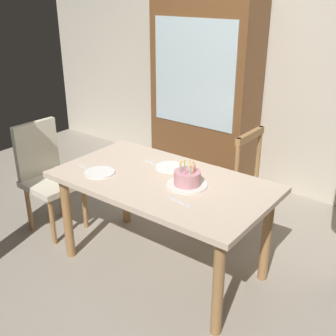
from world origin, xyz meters
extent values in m
plane|color=#9E9384|center=(0.00, 0.00, 0.00)|extent=(6.40, 6.40, 0.00)
cube|color=beige|center=(0.00, 1.85, 1.30)|extent=(6.40, 0.10, 2.60)
cube|color=beige|center=(0.00, 0.00, 0.72)|extent=(1.55, 0.87, 0.04)
cylinder|color=#9E7042|center=(-0.68, -0.33, 0.35)|extent=(0.07, 0.07, 0.70)
cylinder|color=#9E7042|center=(0.68, -0.33, 0.35)|extent=(0.07, 0.07, 0.70)
cylinder|color=#9E7042|center=(-0.68, 0.33, 0.35)|extent=(0.07, 0.07, 0.70)
cylinder|color=#9E7042|center=(0.68, 0.33, 0.35)|extent=(0.07, 0.07, 0.70)
cylinder|color=silver|center=(0.20, 0.02, 0.75)|extent=(0.28, 0.28, 0.01)
cylinder|color=#D18C93|center=(0.20, 0.02, 0.80)|extent=(0.18, 0.18, 0.09)
cylinder|color=#F2994C|center=(0.25, 0.02, 0.88)|extent=(0.01, 0.01, 0.05)
sphere|color=#FFC64C|center=(0.25, 0.02, 0.91)|extent=(0.01, 0.01, 0.01)
cylinder|color=#E54C4C|center=(0.24, 0.05, 0.88)|extent=(0.01, 0.01, 0.05)
sphere|color=#FFC64C|center=(0.24, 0.05, 0.91)|extent=(0.01, 0.01, 0.01)
cylinder|color=#D872CC|center=(0.21, 0.07, 0.88)|extent=(0.01, 0.01, 0.05)
sphere|color=#FFC64C|center=(0.21, 0.07, 0.91)|extent=(0.01, 0.01, 0.01)
cylinder|color=yellow|center=(0.18, 0.07, 0.88)|extent=(0.01, 0.01, 0.05)
sphere|color=#FFC64C|center=(0.18, 0.07, 0.91)|extent=(0.01, 0.01, 0.01)
cylinder|color=#66CC72|center=(0.15, 0.05, 0.88)|extent=(0.01, 0.01, 0.05)
sphere|color=#FFC64C|center=(0.15, 0.05, 0.91)|extent=(0.01, 0.01, 0.01)
cylinder|color=yellow|center=(0.15, 0.02, 0.88)|extent=(0.01, 0.01, 0.05)
sphere|color=#FFC64C|center=(0.15, 0.02, 0.91)|extent=(0.01, 0.01, 0.01)
cylinder|color=#66CC72|center=(0.16, -0.01, 0.88)|extent=(0.01, 0.01, 0.05)
sphere|color=#FFC64C|center=(0.16, -0.01, 0.91)|extent=(0.01, 0.01, 0.01)
cylinder|color=#D872CC|center=(0.18, -0.02, 0.88)|extent=(0.01, 0.01, 0.05)
sphere|color=#FFC64C|center=(0.18, -0.02, 0.91)|extent=(0.01, 0.01, 0.01)
cylinder|color=#D872CC|center=(0.21, -0.02, 0.88)|extent=(0.01, 0.01, 0.05)
sphere|color=#FFC64C|center=(0.21, -0.02, 0.91)|extent=(0.01, 0.01, 0.01)
cylinder|color=#66CC72|center=(0.24, 0.00, 0.88)|extent=(0.01, 0.01, 0.05)
sphere|color=#FFC64C|center=(0.24, 0.00, 0.91)|extent=(0.01, 0.01, 0.01)
cylinder|color=white|center=(-0.43, -0.19, 0.75)|extent=(0.22, 0.22, 0.01)
cylinder|color=white|center=(-0.08, 0.19, 0.75)|extent=(0.22, 0.22, 0.01)
cube|color=silver|center=(-0.59, -0.19, 0.75)|extent=(0.18, 0.05, 0.01)
cube|color=silver|center=(-0.24, 0.18, 0.75)|extent=(0.18, 0.03, 0.01)
cube|color=silver|center=(0.31, -0.20, 0.75)|extent=(0.18, 0.03, 0.01)
cube|color=beige|center=(0.09, 0.75, 0.45)|extent=(0.45, 0.45, 0.05)
cylinder|color=#9E7042|center=(-0.08, 0.93, 0.21)|extent=(0.04, 0.04, 0.42)
cylinder|color=#9E7042|center=(-0.09, 0.59, 0.21)|extent=(0.04, 0.04, 0.42)
cylinder|color=#9E7042|center=(0.26, 0.92, 0.21)|extent=(0.04, 0.04, 0.42)
cylinder|color=#9E7042|center=(0.25, 0.58, 0.21)|extent=(0.04, 0.04, 0.42)
cylinder|color=#9E7042|center=(0.29, 0.93, 0.70)|extent=(0.04, 0.04, 0.50)
cylinder|color=#9E7042|center=(0.28, 0.57, 0.70)|extent=(0.04, 0.04, 0.50)
cube|color=#9E7042|center=(0.29, 0.75, 0.92)|extent=(0.05, 0.40, 0.06)
cube|color=beige|center=(-1.08, -0.13, 0.45)|extent=(0.46, 0.46, 0.05)
cylinder|color=#9E7042|center=(-0.92, -0.31, 0.21)|extent=(0.04, 0.04, 0.42)
cylinder|color=#9E7042|center=(-0.90, 0.03, 0.21)|extent=(0.04, 0.04, 0.42)
cylinder|color=#9E7042|center=(-1.26, -0.29, 0.21)|extent=(0.04, 0.04, 0.42)
cylinder|color=#9E7042|center=(-1.24, 0.05, 0.21)|extent=(0.04, 0.04, 0.42)
cube|color=beige|center=(-1.28, -0.12, 0.70)|extent=(0.07, 0.40, 0.50)
cube|color=brown|center=(-0.65, 1.56, 0.95)|extent=(1.10, 0.44, 1.90)
cube|color=silver|center=(-0.65, 1.34, 1.20)|extent=(0.94, 0.01, 1.04)
camera|label=1|loc=(1.64, -2.09, 2.00)|focal=44.60mm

